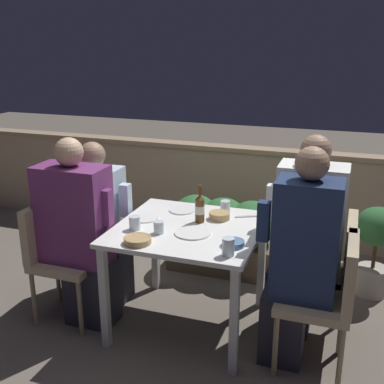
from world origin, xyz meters
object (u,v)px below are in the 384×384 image
Objects in this scene: person_navy_jumper at (299,260)px; potted_plant at (376,242)px; person_purple_stripe at (79,234)px; beer_bottle at (200,208)px; chair_left_near at (57,248)px; chair_right_far at (332,265)px; person_white_polo at (304,238)px; person_blue_shirt at (101,223)px; chair_left_far at (79,231)px; chair_right_near at (330,291)px.

person_navy_jumper is 1.90× the size of potted_plant.
person_purple_stripe reaches higher than beer_bottle.
chair_left_near is 1.00× the size of chair_right_far.
person_navy_jumper is 1.15m from potted_plant.
person_navy_jumper reaches higher than person_purple_stripe.
person_blue_shirt is at bearing -178.77° from person_white_polo.
person_navy_jumper is at bearing -21.32° from beer_bottle.
potted_plant is at bearing 18.28° from chair_left_far.
person_purple_stripe is 0.41m from chair_left_far.
chair_right_far is 3.26× the size of beer_bottle.
person_purple_stripe is 1.69m from chair_right_far.
chair_left_near is 0.62× the size of person_navy_jumper.
chair_right_far is at bearing -112.99° from potted_plant.
beer_bottle is at bearing -174.02° from person_white_polo.
chair_right_far is at bearing 62.74° from person_navy_jumper.
person_purple_stripe is 1.47m from person_navy_jumper.
person_white_polo is 5.26× the size of beer_bottle.
person_purple_stripe is 0.33m from person_blue_shirt.
chair_right_far is at bearing 0.98° from chair_left_far.
chair_left_far is at bearing 94.31° from chair_left_near.
person_navy_jumper reaches higher than chair_right_near.
beer_bottle is (0.98, -0.04, 0.32)m from chair_left_far.
chair_right_far is 1.18× the size of potted_plant.
person_white_polo is (-0.19, 0.00, 0.17)m from chair_right_far.
chair_right_near is at bearing -59.91° from person_white_polo.
chair_right_near is 3.26× the size of beer_bottle.
person_blue_shirt is 1.67m from chair_right_far.
person_purple_stripe is at bearing -179.64° from person_navy_jumper.
person_purple_stripe is at bearing -56.37° from chair_left_far.
chair_left_far is at bearing 169.43° from person_navy_jumper.
person_purple_stripe is at bearing -166.31° from person_white_polo.
beer_bottle is (0.79, -0.04, 0.22)m from person_blue_shirt.
beer_bottle is at bearing -2.94° from person_blue_shirt.
person_blue_shirt reaches higher than chair_right_near.
chair_left_near is at bearing -167.84° from person_white_polo.
potted_plant is (1.96, 0.71, -0.18)m from person_blue_shirt.
person_navy_jumper reaches higher than chair_left_far.
person_navy_jumper reaches higher than person_blue_shirt.
beer_bottle is 0.36× the size of potted_plant.
person_blue_shirt reaches higher than beer_bottle.
person_navy_jumper is 5.27× the size of beer_bottle.
chair_right_far is at bearing 12.17° from person_purple_stripe.
person_blue_shirt is 1.44× the size of chair_right_near.
chair_right_near is (1.66, 0.01, -0.14)m from person_purple_stripe.
person_purple_stripe reaches higher than chair_left_far.
person_purple_stripe is 1.50m from person_white_polo.
chair_left_far is at bearing -180.00° from person_blue_shirt.
chair_right_near is at bearing 0.00° from person_navy_jumper.
person_white_polo is 0.87m from potted_plant.
chair_right_near is 0.62× the size of person_navy_jumper.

